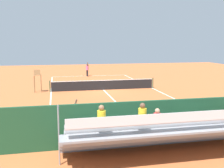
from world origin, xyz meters
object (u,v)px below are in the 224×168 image
object	(u,v)px
courtside_bench	(206,122)
equipment_bag	(176,132)
umpire_chair	(37,78)
line_judge	(75,119)
tennis_racket	(82,76)
tennis_ball_near	(76,77)
tennis_net	(103,85)
tennis_player	(87,69)
bleacher_stand	(173,131)

from	to	relation	value
courtside_bench	equipment_bag	distance (m)	1.79
umpire_chair	line_judge	xyz separation A→B (m)	(-2.48, 12.87, -0.30)
tennis_racket	tennis_ball_near	size ratio (longest dim) A/B	7.95
umpire_chair	courtside_bench	xyz separation A→B (m)	(-9.21, 13.31, -0.76)
tennis_ball_near	tennis_net	bearing A→B (deg)	101.10
umpire_chair	equipment_bag	xyz separation A→B (m)	(-7.46, 13.44, -1.13)
line_judge	tennis_ball_near	bearing A→B (deg)	-94.42
tennis_player	line_judge	bearing A→B (deg)	81.76
equipment_bag	tennis_racket	bearing A→B (deg)	-84.66
bleacher_stand	tennis_player	size ratio (longest dim) A/B	4.70
tennis_player	tennis_ball_near	bearing A→B (deg)	23.46
bleacher_stand	tennis_ball_near	world-z (taller)	bleacher_stand
tennis_player	line_judge	distance (m)	23.76
courtside_bench	tennis_player	distance (m)	24.18
courtside_bench	line_judge	world-z (taller)	line_judge
bleacher_stand	tennis_racket	world-z (taller)	bleacher_stand
tennis_net	bleacher_stand	distance (m)	15.37
bleacher_stand	courtside_bench	distance (m)	3.55
equipment_bag	tennis_racket	size ratio (longest dim) A/B	1.72
bleacher_stand	line_judge	bearing A→B (deg)	-33.14
tennis_net	tennis_ball_near	xyz separation A→B (m)	(1.95, -9.97, -0.47)
equipment_bag	umpire_chair	bearing A→B (deg)	-60.97
umpire_chair	tennis_net	bearing A→B (deg)	179.62
tennis_net	tennis_racket	size ratio (longest dim) A/B	19.64
bleacher_stand	tennis_player	bearing A→B (deg)	-88.95
line_judge	umpire_chair	bearing A→B (deg)	-79.07
bleacher_stand	tennis_player	xyz separation A→B (m)	(0.48, -26.04, 0.05)
tennis_racket	tennis_ball_near	world-z (taller)	tennis_ball_near
bleacher_stand	line_judge	xyz separation A→B (m)	(3.88, -2.53, 0.05)
bleacher_stand	line_judge	world-z (taller)	bleacher_stand
tennis_net	bleacher_stand	size ratio (longest dim) A/B	1.14
bleacher_stand	tennis_racket	bearing A→B (deg)	-87.43
equipment_bag	courtside_bench	bearing A→B (deg)	-175.79
tennis_player	bleacher_stand	bearing A→B (deg)	91.05
umpire_chair	tennis_racket	size ratio (longest dim) A/B	4.08
courtside_bench	tennis_racket	xyz separation A→B (m)	(4.03, -24.30, -0.54)
tennis_ball_near	line_judge	xyz separation A→B (m)	(1.76, 22.80, 0.98)
umpire_chair	tennis_racket	bearing A→B (deg)	-115.23
tennis_net	courtside_bench	bearing A→B (deg)	102.76
tennis_racket	line_judge	bearing A→B (deg)	83.56
tennis_net	tennis_player	distance (m)	10.70
bleacher_stand	tennis_ball_near	bearing A→B (deg)	-85.22
tennis_net	umpire_chair	bearing A→B (deg)	-0.38
umpire_chair	line_judge	size ratio (longest dim) A/B	1.11
equipment_bag	tennis_net	bearing A→B (deg)	-84.63
tennis_racket	tennis_ball_near	distance (m)	1.42
tennis_ball_near	line_judge	bearing A→B (deg)	85.58
umpire_chair	line_judge	world-z (taller)	umpire_chair
tennis_ball_near	bleacher_stand	bearing A→B (deg)	94.78
bleacher_stand	courtside_bench	size ratio (longest dim) A/B	5.03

